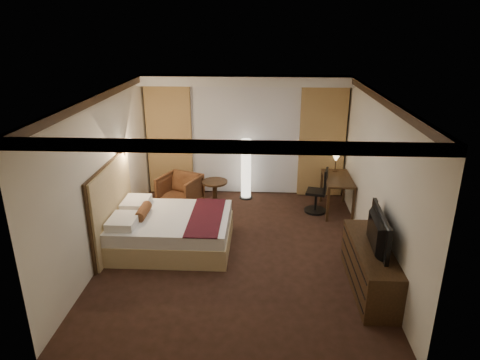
# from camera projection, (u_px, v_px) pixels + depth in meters

# --- Properties ---
(floor) EXTENTS (4.50, 5.50, 0.01)m
(floor) POSITION_uv_depth(u_px,v_px,m) (239.00, 249.00, 7.52)
(floor) COLOR black
(floor) RESTS_ON ground
(ceiling) EXTENTS (4.50, 5.50, 0.01)m
(ceiling) POSITION_uv_depth(u_px,v_px,m) (239.00, 95.00, 6.58)
(ceiling) COLOR white
(ceiling) RESTS_ON back_wall
(back_wall) EXTENTS (4.50, 0.02, 2.70)m
(back_wall) POSITION_uv_depth(u_px,v_px,m) (245.00, 135.00, 9.62)
(back_wall) COLOR white
(back_wall) RESTS_ON floor
(left_wall) EXTENTS (0.02, 5.50, 2.70)m
(left_wall) POSITION_uv_depth(u_px,v_px,m) (105.00, 175.00, 7.16)
(left_wall) COLOR white
(left_wall) RESTS_ON floor
(right_wall) EXTENTS (0.02, 5.50, 2.70)m
(right_wall) POSITION_uv_depth(u_px,v_px,m) (377.00, 180.00, 6.94)
(right_wall) COLOR white
(right_wall) RESTS_ON floor
(crown_molding) EXTENTS (4.50, 5.50, 0.12)m
(crown_molding) POSITION_uv_depth(u_px,v_px,m) (239.00, 99.00, 6.60)
(crown_molding) COLOR black
(crown_molding) RESTS_ON ceiling
(soffit) EXTENTS (4.50, 0.50, 0.20)m
(soffit) POSITION_uv_depth(u_px,v_px,m) (245.00, 80.00, 8.96)
(soffit) COLOR white
(soffit) RESTS_ON ceiling
(curtain_sheer) EXTENTS (2.48, 0.04, 2.45)m
(curtain_sheer) POSITION_uv_depth(u_px,v_px,m) (245.00, 141.00, 9.58)
(curtain_sheer) COLOR silver
(curtain_sheer) RESTS_ON back_wall
(curtain_left_drape) EXTENTS (1.00, 0.14, 2.45)m
(curtain_left_drape) POSITION_uv_depth(u_px,v_px,m) (170.00, 140.00, 9.61)
(curtain_left_drape) COLOR tan
(curtain_left_drape) RESTS_ON back_wall
(curtain_right_drape) EXTENTS (1.00, 0.14, 2.45)m
(curtain_right_drape) POSITION_uv_depth(u_px,v_px,m) (322.00, 142.00, 9.45)
(curtain_right_drape) COLOR tan
(curtain_right_drape) RESTS_ON back_wall
(wall_sconce) EXTENTS (0.24, 0.24, 0.24)m
(wall_sconce) POSITION_uv_depth(u_px,v_px,m) (128.00, 146.00, 7.85)
(wall_sconce) COLOR white
(wall_sconce) RESTS_ON left_wall
(bed) EXTENTS (2.03, 1.58, 0.59)m
(bed) POSITION_uv_depth(u_px,v_px,m) (172.00, 231.00, 7.52)
(bed) COLOR white
(bed) RESTS_ON floor
(headboard) EXTENTS (0.12, 1.88, 1.50)m
(headboard) POSITION_uv_depth(u_px,v_px,m) (113.00, 206.00, 7.42)
(headboard) COLOR tan
(headboard) RESTS_ON floor
(armchair) EXTENTS (0.98, 0.95, 0.79)m
(armchair) POSITION_uv_depth(u_px,v_px,m) (180.00, 190.00, 9.08)
(armchair) COLOR #502B18
(armchair) RESTS_ON floor
(side_table) EXTENTS (0.55, 0.55, 0.60)m
(side_table) POSITION_uv_depth(u_px,v_px,m) (215.00, 194.00, 9.12)
(side_table) COLOR black
(side_table) RESTS_ON floor
(floor_lamp) EXTENTS (0.29, 0.29, 1.39)m
(floor_lamp) POSITION_uv_depth(u_px,v_px,m) (246.00, 169.00, 9.47)
(floor_lamp) COLOR white
(floor_lamp) RESTS_ON floor
(desk) EXTENTS (0.55, 1.11, 0.75)m
(desk) POSITION_uv_depth(u_px,v_px,m) (337.00, 194.00, 8.91)
(desk) COLOR black
(desk) RESTS_ON floor
(desk_lamp) EXTENTS (0.18, 0.18, 0.34)m
(desk_lamp) POSITION_uv_depth(u_px,v_px,m) (336.00, 164.00, 9.10)
(desk_lamp) COLOR #FFD899
(desk_lamp) RESTS_ON desk
(office_chair) EXTENTS (0.56, 0.56, 0.96)m
(office_chair) POSITION_uv_depth(u_px,v_px,m) (316.00, 190.00, 8.85)
(office_chair) COLOR black
(office_chair) RESTS_ON floor
(dresser) EXTENTS (0.50, 1.79, 0.69)m
(dresser) POSITION_uv_depth(u_px,v_px,m) (370.00, 267.00, 6.33)
(dresser) COLOR black
(dresser) RESTS_ON floor
(television) EXTENTS (0.69, 1.13, 0.14)m
(television) POSITION_uv_depth(u_px,v_px,m) (372.00, 227.00, 6.10)
(television) COLOR black
(television) RESTS_ON dresser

